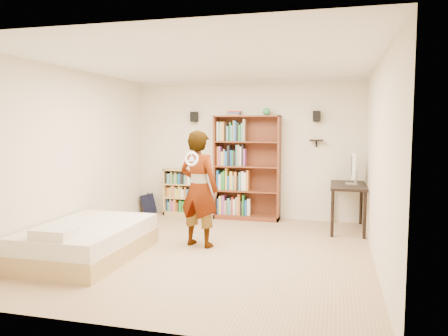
# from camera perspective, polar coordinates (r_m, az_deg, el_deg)

# --- Properties ---
(ground) EXTENTS (4.50, 5.00, 0.01)m
(ground) POSITION_cam_1_polar(r_m,az_deg,el_deg) (6.46, -1.59, -10.86)
(ground) COLOR tan
(ground) RESTS_ON ground
(room_shell) EXTENTS (4.52, 5.02, 2.71)m
(room_shell) POSITION_cam_1_polar(r_m,az_deg,el_deg) (6.19, -1.63, 4.97)
(room_shell) COLOR beige
(room_shell) RESTS_ON ground
(crown_molding) EXTENTS (4.50, 5.00, 0.06)m
(crown_molding) POSITION_cam_1_polar(r_m,az_deg,el_deg) (6.25, -1.66, 13.32)
(crown_molding) COLOR silver
(crown_molding) RESTS_ON room_shell
(speaker_left) EXTENTS (0.14, 0.12, 0.20)m
(speaker_left) POSITION_cam_1_polar(r_m,az_deg,el_deg) (8.80, -3.91, 6.69)
(speaker_left) COLOR black
(speaker_left) RESTS_ON room_shell
(speaker_right) EXTENTS (0.14, 0.12, 0.20)m
(speaker_right) POSITION_cam_1_polar(r_m,az_deg,el_deg) (8.36, 12.01, 6.64)
(speaker_right) COLOR black
(speaker_right) RESTS_ON room_shell
(wall_shelf) EXTENTS (0.25, 0.16, 0.02)m
(wall_shelf) POSITION_cam_1_polar(r_m,az_deg,el_deg) (8.37, 11.95, 3.56)
(wall_shelf) COLOR black
(wall_shelf) RESTS_ON room_shell
(tall_bookshelf) EXTENTS (1.27, 0.37, 2.02)m
(tall_bookshelf) POSITION_cam_1_polar(r_m,az_deg,el_deg) (8.47, 3.02, 0.02)
(tall_bookshelf) COLOR brown
(tall_bookshelf) RESTS_ON ground
(low_bookshelf) EXTENTS (0.75, 0.28, 0.94)m
(low_bookshelf) POSITION_cam_1_polar(r_m,az_deg,el_deg) (8.94, -5.43, -3.17)
(low_bookshelf) COLOR tan
(low_bookshelf) RESTS_ON ground
(computer_desk) EXTENTS (0.59, 1.18, 0.81)m
(computer_desk) POSITION_cam_1_polar(r_m,az_deg,el_deg) (7.94, 15.84, -4.96)
(computer_desk) COLOR black
(computer_desk) RESTS_ON ground
(imac) EXTENTS (0.16, 0.56, 0.55)m
(imac) POSITION_cam_1_polar(r_m,az_deg,el_deg) (7.88, 16.36, -0.05)
(imac) COLOR white
(imac) RESTS_ON computer_desk
(daybed) EXTENTS (1.27, 1.96, 0.58)m
(daybed) POSITION_cam_1_polar(r_m,az_deg,el_deg) (6.40, -17.37, -8.58)
(daybed) COLOR white
(daybed) RESTS_ON ground
(person) EXTENTS (0.73, 0.57, 1.76)m
(person) POSITION_cam_1_polar(r_m,az_deg,el_deg) (6.58, -3.31, -2.72)
(person) COLOR black
(person) RESTS_ON ground
(wii_wheel) EXTENTS (0.21, 0.08, 0.21)m
(wii_wheel) POSITION_cam_1_polar(r_m,az_deg,el_deg) (6.22, -4.25, 1.18)
(wii_wheel) COLOR white
(wii_wheel) RESTS_ON person
(navy_bag) EXTENTS (0.36, 0.31, 0.41)m
(navy_bag) POSITION_cam_1_polar(r_m,az_deg,el_deg) (9.26, -9.82, -4.58)
(navy_bag) COLOR black
(navy_bag) RESTS_ON ground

